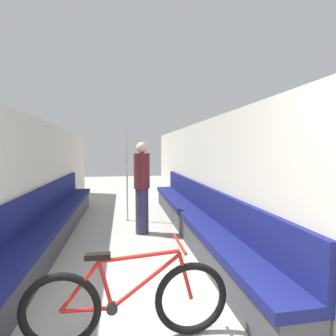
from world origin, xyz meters
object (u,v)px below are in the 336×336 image
at_px(passenger_standing, 142,187).
at_px(bicycle, 128,302).
at_px(bench_seat_row_left, 52,225).
at_px(bench_seat_row_right, 193,219).
at_px(grab_pole_near, 127,175).

bearing_deg(passenger_standing, bicycle, 59.23).
xyz_separation_m(bench_seat_row_left, bench_seat_row_right, (2.47, 0.00, 0.00)).
height_order(bench_seat_row_right, bicycle, bench_seat_row_right).
xyz_separation_m(bench_seat_row_left, grab_pole_near, (1.29, 1.25, 0.71)).
bearing_deg(bicycle, grab_pole_near, 103.46).
xyz_separation_m(bicycle, passenger_standing, (0.32, 2.82, 0.56)).
distance_m(bench_seat_row_right, grab_pole_near, 1.86).
distance_m(bench_seat_row_right, passenger_standing, 1.13).
xyz_separation_m(bench_seat_row_right, passenger_standing, (-0.92, 0.28, 0.59)).
relative_size(bicycle, grab_pole_near, 0.81).
bearing_deg(grab_pole_near, bicycle, -90.92).
height_order(bench_seat_row_right, grab_pole_near, grab_pole_near).
bearing_deg(bench_seat_row_left, grab_pole_near, 44.17).
bearing_deg(bench_seat_row_right, bicycle, -116.11).
height_order(bench_seat_row_left, bench_seat_row_right, same).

